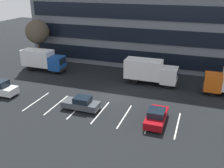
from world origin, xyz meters
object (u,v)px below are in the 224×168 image
object	(u,v)px
sedan_charcoal	(81,103)
sedan_maroon	(156,117)
suv_white	(0,88)
bare_tree	(37,32)
box_truck_white	(150,71)
box_truck_blue	(43,59)

from	to	relation	value
sedan_charcoal	sedan_maroon	size ratio (longest dim) A/B	0.96
sedan_maroon	suv_white	xyz separation A→B (m)	(-20.10, 0.44, 0.20)
bare_tree	suv_white	bearing A→B (deg)	-76.89
suv_white	sedan_charcoal	bearing A→B (deg)	-1.04
box_truck_white	box_truck_blue	xyz separation A→B (m)	(-17.47, 0.05, -0.06)
box_truck_white	sedan_charcoal	size ratio (longest dim) A/B	1.75
sedan_maroon	suv_white	bearing A→B (deg)	178.76
sedan_charcoal	box_truck_white	bearing A→B (deg)	61.43
box_truck_white	suv_white	xyz separation A→B (m)	(-17.17, -10.15, -0.99)
suv_white	bare_tree	xyz separation A→B (m)	(-3.15, 13.54, 4.59)
box_truck_white	bare_tree	size ratio (longest dim) A/B	0.98
bare_tree	sedan_maroon	bearing A→B (deg)	-31.01
sedan_charcoal	suv_white	world-z (taller)	suv_white
sedan_charcoal	sedan_maroon	world-z (taller)	sedan_maroon
box_truck_blue	sedan_charcoal	world-z (taller)	box_truck_blue
box_truck_white	sedan_charcoal	world-z (taller)	box_truck_white
sedan_charcoal	bare_tree	xyz separation A→B (m)	(-14.68, 13.75, 4.82)
suv_white	bare_tree	bearing A→B (deg)	103.11
box_truck_blue	bare_tree	xyz separation A→B (m)	(-2.86, 3.34, 3.67)
box_truck_blue	bare_tree	world-z (taller)	bare_tree
suv_white	sedan_maroon	bearing A→B (deg)	-1.24
box_truck_white	box_truck_blue	bearing A→B (deg)	179.84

